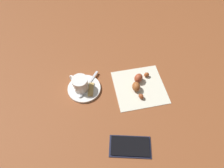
{
  "coord_description": "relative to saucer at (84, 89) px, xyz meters",
  "views": [
    {
      "loc": [
        -0.01,
        0.42,
        0.63
      ],
      "look_at": [
        0.01,
        0.0,
        0.03
      ],
      "focal_mm": 31.22,
      "sensor_mm": 36.0,
      "label": 1
    }
  ],
  "objects": [
    {
      "name": "ground_plane",
      "position": [
        -0.11,
        -0.01,
        -0.01
      ],
      "size": [
        1.8,
        1.8,
        0.0
      ],
      "primitive_type": "plane",
      "color": "brown"
    },
    {
      "name": "espresso_cup",
      "position": [
        0.01,
        0.0,
        0.03
      ],
      "size": [
        0.08,
        0.06,
        0.06
      ],
      "color": "white",
      "rests_on": "saucer"
    },
    {
      "name": "sugar_packet",
      "position": [
        -0.03,
        0.01,
        0.01
      ],
      "size": [
        0.02,
        0.06,
        0.01
      ],
      "primitive_type": "cube",
      "rotation": [
        0.0,
        0.0,
        4.71
      ],
      "color": "tan",
      "rests_on": "saucer"
    },
    {
      "name": "saucer",
      "position": [
        0.0,
        0.0,
        0.0
      ],
      "size": [
        0.13,
        0.13,
        0.01
      ],
      "primitive_type": "cylinder",
      "color": "white",
      "rests_on": "ground"
    },
    {
      "name": "teaspoon",
      "position": [
        -0.01,
        0.0,
        0.01
      ],
      "size": [
        0.07,
        0.13,
        0.01
      ],
      "color": "silver",
      "rests_on": "saucer"
    },
    {
      "name": "cell_phone",
      "position": [
        -0.17,
        0.22,
        -0.0
      ],
      "size": [
        0.13,
        0.07,
        0.01
      ],
      "color": "#181C31",
      "rests_on": "ground"
    },
    {
      "name": "napkin",
      "position": [
        -0.21,
        -0.02,
        -0.0
      ],
      "size": [
        0.23,
        0.22,
        0.0
      ],
      "primitive_type": "cube",
      "rotation": [
        0.0,
        0.0,
        0.23
      ],
      "color": "silver",
      "rests_on": "ground"
    },
    {
      "name": "croissant",
      "position": [
        -0.21,
        -0.02,
        0.02
      ],
      "size": [
        0.07,
        0.13,
        0.04
      ],
      "color": "#9F4921",
      "rests_on": "napkin"
    }
  ]
}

